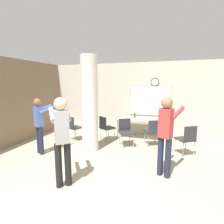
{
  "coord_description": "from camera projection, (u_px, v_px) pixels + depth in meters",
  "views": [
    {
      "loc": [
        1.33,
        -1.78,
        1.99
      ],
      "look_at": [
        -0.21,
        2.88,
        1.2
      ],
      "focal_mm": 28.0,
      "sensor_mm": 36.0,
      "label": 1
    }
  ],
  "objects": [
    {
      "name": "chair_table_front",
      "position": [
        126.0,
        130.0,
        5.63
      ],
      "size": [
        0.6,
        0.6,
        0.87
      ],
      "color": "#2D2D33",
      "rests_on": "ground_plane"
    },
    {
      "name": "chair_near_pillar",
      "position": [
        73.0,
        126.0,
        6.16
      ],
      "size": [
        0.56,
        0.56,
        0.87
      ],
      "color": "#2D2D33",
      "rests_on": "ground_plane"
    },
    {
      "name": "bottle_on_table",
      "position": [
        135.0,
        115.0,
        6.51
      ],
      "size": [
        0.07,
        0.07,
        0.27
      ],
      "color": "#1E6B2D",
      "rests_on": "folding_table"
    },
    {
      "name": "chair_table_left",
      "position": [
        106.0,
        126.0,
        6.13
      ],
      "size": [
        0.61,
        0.61,
        0.87
      ],
      "color": "#2D2D33",
      "rests_on": "ground_plane"
    },
    {
      "name": "wall_left_accent",
      "position": [
        11.0,
        102.0,
        5.6
      ],
      "size": [
        0.12,
        7.0,
        2.8
      ],
      "color": "#7A604C",
      "rests_on": "ground_plane"
    },
    {
      "name": "person_watching_back",
      "position": [
        40.0,
        122.0,
        4.92
      ],
      "size": [
        0.52,
        0.64,
        1.59
      ],
      "color": "#1E2338",
      "rests_on": "ground_plane"
    },
    {
      "name": "wall_back",
      "position": [
        135.0,
        99.0,
        6.91
      ],
      "size": [
        8.0,
        0.15,
        2.8
      ],
      "color": "beige",
      "rests_on": "ground_plane"
    },
    {
      "name": "person_playing_front",
      "position": [
        62.0,
        135.0,
        3.32
      ],
      "size": [
        0.66,
        0.68,
        1.75
      ],
      "color": "black",
      "rests_on": "ground_plane"
    },
    {
      "name": "support_pillar",
      "position": [
        90.0,
        104.0,
        5.11
      ],
      "size": [
        0.49,
        0.49,
        2.8
      ],
      "color": "silver",
      "rests_on": "ground_plane"
    },
    {
      "name": "folding_table",
      "position": [
        139.0,
        120.0,
        6.38
      ],
      "size": [
        1.59,
        0.76,
        0.73
      ],
      "color": "beige",
      "rests_on": "ground_plane"
    },
    {
      "name": "chair_mid_room",
      "position": [
        187.0,
        138.0,
        4.84
      ],
      "size": [
        0.61,
        0.61,
        0.87
      ],
      "color": "#2D2D33",
      "rests_on": "ground_plane"
    },
    {
      "name": "chair_table_right",
      "position": [
        153.0,
        131.0,
        5.59
      ],
      "size": [
        0.58,
        0.58,
        0.87
      ],
      "color": "#2D2D33",
      "rests_on": "ground_plane"
    },
    {
      "name": "person_playing_side",
      "position": [
        166.0,
        131.0,
        3.68
      ],
      "size": [
        0.56,
        0.72,
        1.73
      ],
      "color": "#1E2338",
      "rests_on": "ground_plane"
    }
  ]
}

